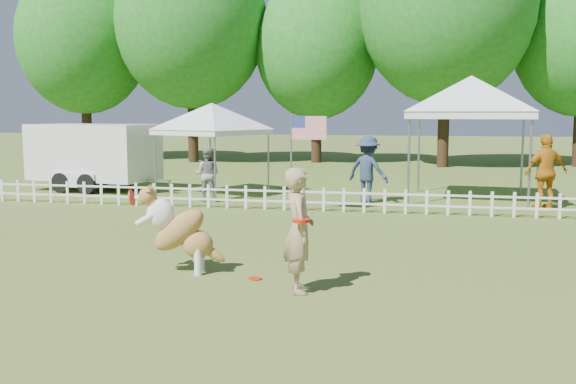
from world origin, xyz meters
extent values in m
plane|color=#3F5D1D|center=(0.00, 0.00, 0.00)|extent=(120.00, 120.00, 0.00)
imported|color=tan|center=(0.51, -0.16, 0.86)|extent=(0.58, 0.72, 1.71)
cylinder|color=red|center=(-0.24, 0.34, 0.01)|extent=(0.25, 0.25, 0.02)
imported|color=gray|center=(-3.68, 8.20, 0.75)|extent=(0.75, 0.60, 1.50)
imported|color=#253350|center=(0.69, 8.73, 0.90)|extent=(1.34, 1.10, 1.81)
imported|color=#C67717|center=(5.17, 8.45, 0.96)|extent=(1.21, 0.83, 1.91)
camera|label=1|loc=(2.13, -8.58, 2.45)|focal=40.00mm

